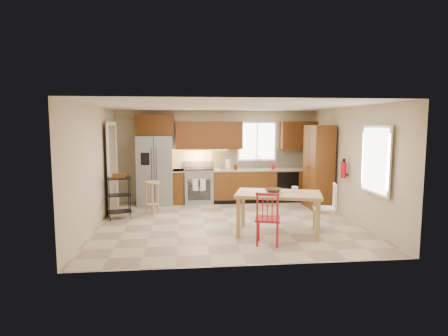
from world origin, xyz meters
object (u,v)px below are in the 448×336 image
Objects in this scene: refrigerator at (155,170)px; chair_red at (268,218)px; pantry at (318,167)px; table_bowl at (273,193)px; dining_table at (278,213)px; range_stove at (199,186)px; fire_extinguisher at (344,170)px; soap_bottle at (273,166)px; chair_white at (324,208)px; table_jar at (295,190)px; bar_stool at (152,197)px; utility_cart at (119,197)px.

chair_red is at bearing -58.56° from refrigerator.
pantry is 6.40× the size of table_bowl.
dining_table is at bearing 77.55° from chair_red.
fire_extinguisher is at bearing -32.62° from range_stove.
soap_bottle is at bearing 136.55° from pantry.
table_bowl is at bearing -50.40° from refrigerator.
pantry is 2.18m from chair_white.
fire_extinguisher reaches higher than table_jar.
soap_bottle is (2.03, -0.08, 0.54)m from range_stove.
refrigerator is 1.18m from bar_stool.
range_stove is 0.97× the size of chair_red.
soap_bottle is 0.20× the size of chair_white.
table_bowl is (-0.70, -2.97, -0.20)m from soap_bottle.
pantry is at bearing -12.62° from refrigerator.
bar_stool is 0.81m from utility_cart.
chair_red is (2.23, -3.64, -0.43)m from refrigerator.
utility_cart is (-3.88, -1.46, -0.51)m from soap_bottle.
chair_red reaches higher than table_jar.
dining_table is at bearing -49.26° from refrigerator.
refrigerator is 12.68× the size of table_jar.
chair_white is at bearing -129.69° from fire_extinguisher.
range_stove reaches higher than dining_table.
soap_bottle is at bearing 6.22° from utility_cart.
refrigerator reaches higher than fire_extinguisher.
chair_red is 6.63× the size of table_jar.
utility_cart is at bearing 174.40° from fire_extinguisher.
refrigerator is at bearing 167.38° from pantry.
table_jar is 3.91m from utility_cart.
chair_white is at bearing 44.15° from chair_red.
bar_stool is (-4.14, -0.14, -0.66)m from pantry.
chair_red is 1.48m from chair_white.
dining_table is 0.57m from table_jar.
chair_white is at bearing -83.21° from soap_bottle.
table_jar is at bearing -35.61° from utility_cart.
bar_stool is (-0.01, -1.06, -0.52)m from refrigerator.
soap_bottle is at bearing -2.40° from range_stove.
chair_red is 3.41m from bar_stool.
pantry is 1.30× the size of dining_table.
range_stove is 1.19× the size of bar_stool.
dining_table is 3.23m from bar_stool.
utility_cart is (-0.70, -1.48, -0.42)m from refrigerator.
fire_extinguisher reaches higher than utility_cart.
fire_extinguisher is 1.10× the size of table_bowl.
fire_extinguisher is 2.14m from table_bowl.
dining_table is at bearing -39.15° from utility_cart.
bar_stool is (-2.58, 1.93, -0.01)m from dining_table.
range_stove is 3.86m from chair_red.
chair_red is at bearing -50.85° from utility_cart.
utility_cart reaches higher than chair_red.
table_jar is at bearing 31.80° from dining_table.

